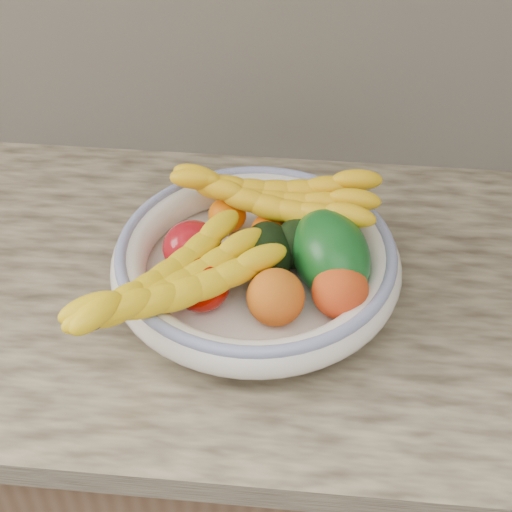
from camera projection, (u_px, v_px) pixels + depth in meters
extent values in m
cube|color=brown|center=(257.00, 468.00, 1.41)|extent=(2.40, 0.62, 0.86)
cube|color=#C0AD89|center=(257.00, 289.00, 1.11)|extent=(2.44, 0.66, 0.04)
cube|color=beige|center=(278.00, 14.00, 1.16)|extent=(2.40, 0.02, 0.50)
cylinder|color=white|center=(256.00, 284.00, 1.08)|extent=(0.13, 0.13, 0.02)
cylinder|color=white|center=(256.00, 277.00, 1.07)|extent=(0.32, 0.32, 0.01)
torus|color=white|center=(256.00, 263.00, 1.05)|extent=(0.39, 0.39, 0.05)
torus|color=#37489B|center=(256.00, 250.00, 1.04)|extent=(0.37, 0.37, 0.02)
ellipsoid|color=orange|center=(227.00, 215.00, 1.12)|extent=(0.07, 0.07, 0.05)
ellipsoid|color=#DF6504|center=(286.00, 219.00, 1.11)|extent=(0.06, 0.06, 0.05)
ellipsoid|color=#FE6C05|center=(270.00, 230.00, 1.09)|extent=(0.06, 0.06, 0.05)
ellipsoid|color=#A60E17|center=(192.00, 248.00, 1.05)|extent=(0.08, 0.08, 0.07)
ellipsoid|color=#AC0900|center=(201.00, 285.00, 1.00)|extent=(0.09, 0.09, 0.07)
ellipsoid|color=black|center=(267.00, 252.00, 1.04)|extent=(0.08, 0.11, 0.07)
ellipsoid|color=black|center=(303.00, 240.00, 1.06)|extent=(0.12, 0.12, 0.07)
ellipsoid|color=#0E4B17|center=(330.00, 254.00, 1.02)|extent=(0.17, 0.18, 0.13)
ellipsoid|color=orange|center=(276.00, 297.00, 0.98)|extent=(0.09, 0.09, 0.07)
ellipsoid|color=orange|center=(340.00, 291.00, 0.98)|extent=(0.09, 0.09, 0.07)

